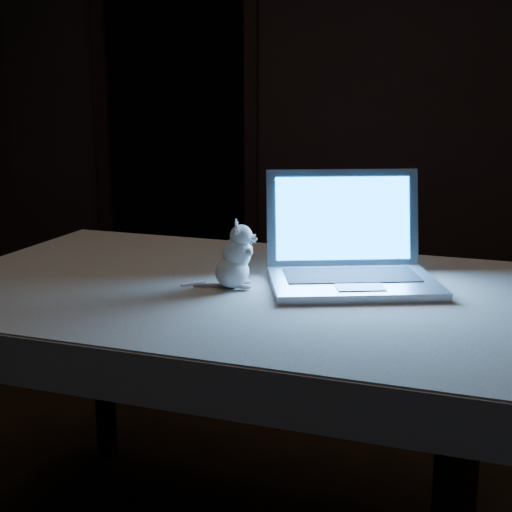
# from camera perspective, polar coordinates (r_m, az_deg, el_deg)

# --- Properties ---
(back_wall) EXTENTS (4.50, 0.04, 2.60)m
(back_wall) POSITION_cam_1_polar(r_m,az_deg,el_deg) (4.63, 7.27, 11.63)
(back_wall) COLOR black
(back_wall) RESTS_ON ground
(doorway) EXTENTS (1.06, 0.36, 2.13)m
(doorway) POSITION_cam_1_polar(r_m,az_deg,el_deg) (4.83, -6.10, 8.93)
(doorway) COLOR black
(doorway) RESTS_ON back_wall
(table) EXTENTS (1.71, 1.25, 0.84)m
(table) POSITION_cam_1_polar(r_m,az_deg,el_deg) (2.28, -2.02, -12.71)
(table) COLOR black
(table) RESTS_ON floor
(tablecloth) EXTENTS (1.76, 1.23, 0.12)m
(tablecloth) POSITION_cam_1_polar(r_m,az_deg,el_deg) (2.13, -1.15, -3.94)
(tablecloth) COLOR beige
(tablecloth) RESTS_ON table
(laptop) EXTENTS (0.55, 0.51, 0.32)m
(laptop) POSITION_cam_1_polar(r_m,az_deg,el_deg) (2.08, 7.64, 1.79)
(laptop) COLOR #A6A6AB
(laptop) RESTS_ON tablecloth
(plush_mouse) EXTENTS (0.15, 0.15, 0.19)m
(plush_mouse) POSITION_cam_1_polar(r_m,az_deg,el_deg) (2.08, -1.86, 0.11)
(plush_mouse) COLOR white
(plush_mouse) RESTS_ON tablecloth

